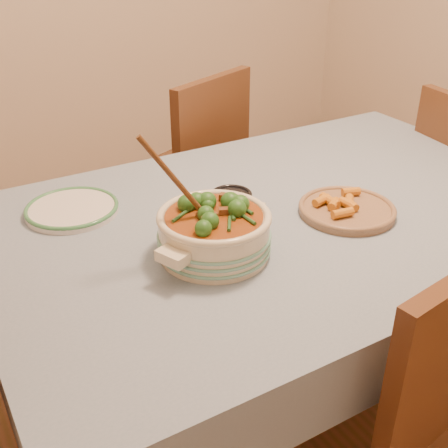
{
  "coord_description": "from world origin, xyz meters",
  "views": [
    {
      "loc": [
        -0.87,
        -1.11,
        1.48
      ],
      "look_at": [
        -0.29,
        -0.13,
        0.85
      ],
      "focal_mm": 45.0,
      "sensor_mm": 36.0,
      "label": 1
    }
  ],
  "objects_px": {
    "stew_casserole": "(214,229)",
    "chair_far": "(192,171)",
    "white_plate": "(72,209)",
    "condiment_bowl": "(231,201)",
    "dining_table": "(288,237)",
    "fried_plate": "(347,208)"
  },
  "relations": [
    {
      "from": "stew_casserole",
      "to": "chair_far",
      "type": "distance_m",
      "value": 1.05
    },
    {
      "from": "white_plate",
      "to": "chair_far",
      "type": "xyz_separation_m",
      "value": [
        0.65,
        0.54,
        -0.23
      ]
    },
    {
      "from": "condiment_bowl",
      "to": "chair_far",
      "type": "height_order",
      "value": "chair_far"
    },
    {
      "from": "dining_table",
      "to": "fried_plate",
      "type": "xyz_separation_m",
      "value": [
        0.12,
        -0.1,
        0.11
      ]
    },
    {
      "from": "condiment_bowl",
      "to": "stew_casserole",
      "type": "bearing_deg",
      "value": -131.85
    },
    {
      "from": "white_plate",
      "to": "fried_plate",
      "type": "relative_size",
      "value": 0.86
    },
    {
      "from": "dining_table",
      "to": "fried_plate",
      "type": "distance_m",
      "value": 0.19
    },
    {
      "from": "condiment_bowl",
      "to": "chair_far",
      "type": "xyz_separation_m",
      "value": [
        0.27,
        0.76,
        -0.25
      ]
    },
    {
      "from": "chair_far",
      "to": "white_plate",
      "type": "bearing_deg",
      "value": 16.62
    },
    {
      "from": "stew_casserole",
      "to": "condiment_bowl",
      "type": "xyz_separation_m",
      "value": [
        0.15,
        0.17,
        -0.04
      ]
    },
    {
      "from": "stew_casserole",
      "to": "chair_far",
      "type": "xyz_separation_m",
      "value": [
        0.42,
        0.92,
        -0.29
      ]
    },
    {
      "from": "stew_casserole",
      "to": "condiment_bowl",
      "type": "distance_m",
      "value": 0.23
    },
    {
      "from": "dining_table",
      "to": "stew_casserole",
      "type": "height_order",
      "value": "stew_casserole"
    },
    {
      "from": "dining_table",
      "to": "white_plate",
      "type": "height_order",
      "value": "white_plate"
    },
    {
      "from": "condiment_bowl",
      "to": "fried_plate",
      "type": "distance_m",
      "value": 0.32
    },
    {
      "from": "stew_casserole",
      "to": "condiment_bowl",
      "type": "bearing_deg",
      "value": 48.15
    },
    {
      "from": "stew_casserole",
      "to": "chair_far",
      "type": "bearing_deg",
      "value": 65.8
    },
    {
      "from": "white_plate",
      "to": "fried_plate",
      "type": "height_order",
      "value": "fried_plate"
    },
    {
      "from": "white_plate",
      "to": "condiment_bowl",
      "type": "height_order",
      "value": "condiment_bowl"
    },
    {
      "from": "dining_table",
      "to": "condiment_bowl",
      "type": "height_order",
      "value": "condiment_bowl"
    },
    {
      "from": "stew_casserole",
      "to": "white_plate",
      "type": "relative_size",
      "value": 1.28
    },
    {
      "from": "dining_table",
      "to": "condiment_bowl",
      "type": "distance_m",
      "value": 0.21
    }
  ]
}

